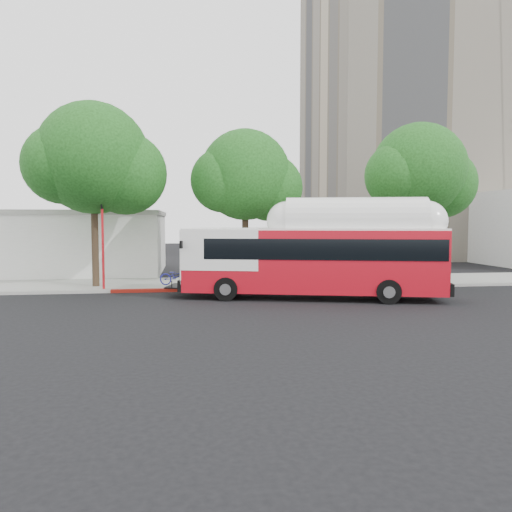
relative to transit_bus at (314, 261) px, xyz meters
The scene contains 11 objects.
ground 2.46m from the transit_bus, 155.14° to the right, with size 120.00×120.00×0.00m, color black.
sidewalk 6.21m from the transit_bus, 105.28° to the left, with size 60.00×5.00×0.15m, color gray.
curb_strip 3.91m from the transit_bus, 116.43° to the left, with size 60.00×0.30×0.15m, color gray.
red_curb_segment 5.81m from the transit_bus, 145.29° to the left, with size 10.00×0.32×0.16m, color maroon.
street_tree_left 12.21m from the transit_bus, 154.45° to the left, with size 6.67×5.80×9.74m.
street_tree_mid 7.10m from the transit_bus, 112.15° to the left, with size 5.75×5.00×8.62m.
street_tree_right 10.42m from the transit_bus, 33.12° to the left, with size 6.21×5.40×9.18m.
apartment_tower 35.57m from the transit_bus, 58.94° to the left, with size 18.00×18.00×37.00m.
low_commercial_bldg 20.47m from the transit_bus, 139.57° to the left, with size 16.20×10.20×4.25m.
transit_bus is the anchor object (origin of this frame).
signal_pole 10.61m from the transit_bus, 160.39° to the left, with size 0.13×0.42×4.42m.
Camera 1 is at (-4.10, -21.55, 3.57)m, focal length 35.00 mm.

